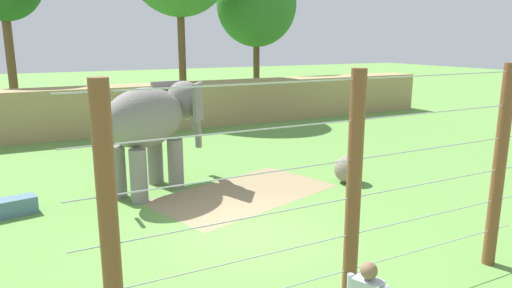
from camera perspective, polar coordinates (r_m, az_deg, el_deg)
name	(u,v)px	position (r m, az deg, el deg)	size (l,w,h in m)	color
ground_plane	(249,234)	(10.89, -0.87, -11.00)	(120.00, 120.00, 0.00)	#609342
dirt_patch	(244,193)	(13.61, -1.50, -6.07)	(5.18, 2.90, 0.01)	#937F5B
embankment_wall	(121,109)	(23.22, -16.18, 4.11)	(36.00, 1.80, 2.23)	tan
elephant	(153,121)	(13.83, -12.48, 2.77)	(3.80, 3.03, 3.12)	gray
enrichment_ball	(348,169)	(14.80, 11.18, -3.05)	(0.85, 0.85, 0.85)	gray
cable_fence	(350,196)	(7.46, 11.41, -6.24)	(8.23, 0.24, 3.96)	brown
feed_trough	(7,208)	(13.43, -28.22, -6.90)	(1.46, 0.73, 0.44)	slate
tree_behind_wall	(256,4)	(33.08, 0.05, 16.71)	(5.45, 5.45, 9.58)	brown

